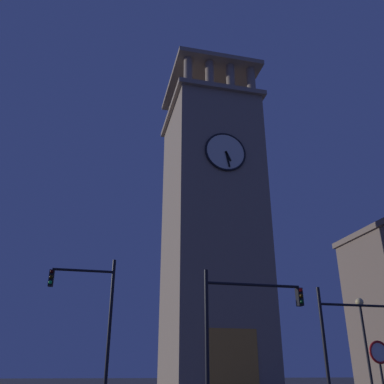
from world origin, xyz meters
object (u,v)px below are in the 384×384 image
Objects in this scene: traffic_signal_far at (349,329)px; street_lamp at (364,329)px; no_horn_sign at (380,358)px; traffic_signal_mid at (241,316)px; clocktower at (212,231)px; traffic_signal_near at (92,309)px.

street_lamp is (-2.65, -2.71, 0.30)m from traffic_signal_far.
street_lamp is at bearing -122.22° from no_horn_sign.
street_lamp is 8.81m from no_horn_sign.
traffic_signal_mid reaches higher than street_lamp.
no_horn_sign is at bearing 95.48° from clocktower.
clocktower is 14.41m from traffic_signal_near.
traffic_signal_far is 3.80m from street_lamp.
clocktower reaches higher than no_horn_sign.
no_horn_sign is (-1.50, 15.58, -9.48)m from clocktower.
traffic_signal_mid is at bearing 16.85° from traffic_signal_far.
traffic_signal_near is at bearing 47.18° from clocktower.
no_horn_sign is (1.96, 4.61, -1.42)m from traffic_signal_far.
clocktower is at bearing -72.53° from traffic_signal_far.
traffic_signal_mid is 2.11× the size of no_horn_sign.
street_lamp is at bearing -134.38° from traffic_signal_far.
clocktower is 5.06× the size of traffic_signal_mid.
clocktower is 14.05m from traffic_signal_far.
traffic_signal_near reaches higher than traffic_signal_mid.
traffic_signal_near reaches higher than street_lamp.
no_horn_sign is at bearing 146.94° from traffic_signal_near.
traffic_signal_near is 12.07m from traffic_signal_far.
clocktower is 15.23m from traffic_signal_mid.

